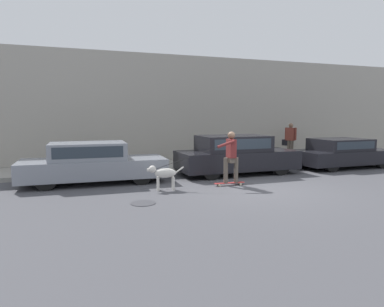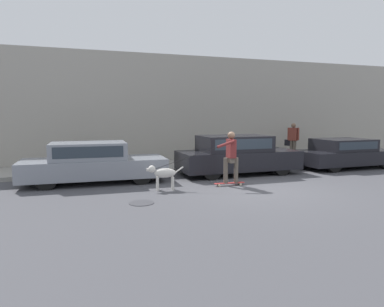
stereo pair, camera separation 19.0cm
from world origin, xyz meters
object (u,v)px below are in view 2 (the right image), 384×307
parked_car_2 (345,154)px  skateboarder (231,155)px  pedestrian_with_bag (293,139)px  parked_car_1 (237,155)px  dog (163,174)px  parked_car_0 (93,163)px

parked_car_2 → skateboarder: bearing=-164.2°
pedestrian_with_bag → parked_car_1: bearing=179.4°
parked_car_1 → pedestrian_with_bag: size_ratio=2.68×
dog → pedestrian_with_bag: (7.16, 4.19, 0.56)m
parked_car_2 → skateboarder: (-5.88, -1.79, 0.36)m
parked_car_0 → skateboarder: size_ratio=1.56×
parked_car_0 → pedestrian_with_bag: pedestrian_with_bag is taller
parked_car_0 → parked_car_1: bearing=1.4°
pedestrian_with_bag → dog: bearing=178.6°
dog → parked_car_2: bearing=-159.0°
dog → skateboarder: bearing=-171.9°
parked_car_2 → dog: size_ratio=3.95×
parked_car_2 → dog: parked_car_2 is taller
parked_car_0 → skateboarder: bearing=-23.3°
skateboarder → pedestrian_with_bag: bearing=-137.2°
parked_car_1 → skateboarder: (-1.08, -1.79, 0.26)m
parked_car_0 → dog: bearing=-42.9°
parked_car_0 → parked_car_1: 4.98m
skateboarder → parked_car_0: bearing=-21.5°
parked_car_1 → parked_car_0: bearing=179.6°
parked_car_2 → dog: (-7.96, -1.78, -0.10)m
parked_car_0 → parked_car_1: size_ratio=1.03×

